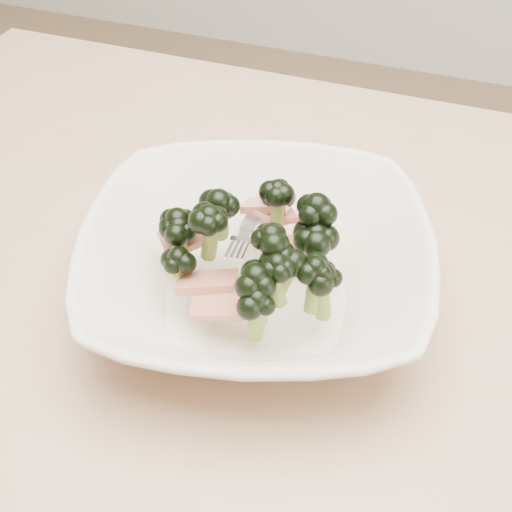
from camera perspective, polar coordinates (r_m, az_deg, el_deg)
name	(u,v)px	position (r m, az deg, el deg)	size (l,w,h in m)	color
dining_table	(306,366)	(0.72, 4.04, -8.80)	(1.20, 0.80, 0.75)	tan
broccoli_dish	(256,264)	(0.62, 0.00, -0.66)	(0.38, 0.38, 0.11)	beige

